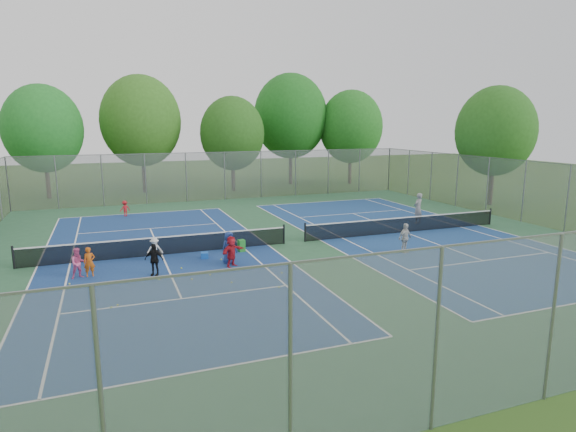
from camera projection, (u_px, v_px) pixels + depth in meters
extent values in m
plane|color=#2D5119|center=(295.00, 243.00, 26.00)|extent=(120.00, 120.00, 0.00)
cube|color=#2A5938|center=(295.00, 243.00, 26.00)|extent=(32.00, 32.00, 0.01)
cube|color=navy|center=(162.00, 255.00, 23.56)|extent=(10.97, 23.77, 0.01)
cube|color=navy|center=(404.00, 232.00, 28.44)|extent=(10.97, 23.77, 0.01)
cube|color=black|center=(161.00, 246.00, 23.48)|extent=(12.87, 0.10, 0.91)
cube|color=black|center=(405.00, 225.00, 28.35)|extent=(12.87, 0.10, 0.91)
cube|color=gray|center=(225.00, 176.00, 40.31)|extent=(32.00, 0.10, 4.00)
cube|color=gray|center=(552.00, 319.00, 10.94)|extent=(32.00, 0.10, 4.00)
cube|color=gray|center=(524.00, 192.00, 31.19)|extent=(0.10, 32.00, 4.00)
cylinder|color=#443326|center=(48.00, 178.00, 40.99)|extent=(0.36, 0.36, 3.50)
ellipsoid|color=#1F6B22|center=(43.00, 129.00, 40.20)|extent=(6.40, 6.40, 7.36)
cylinder|color=#443326|center=(144.00, 172.00, 44.66)|extent=(0.36, 0.36, 3.85)
ellipsoid|color=#31641D|center=(141.00, 121.00, 43.78)|extent=(7.20, 7.20, 8.28)
cylinder|color=#443326|center=(233.00, 174.00, 45.67)|extent=(0.36, 0.36, 3.15)
ellipsoid|color=#265819|center=(232.00, 133.00, 44.94)|extent=(6.00, 6.00, 6.90)
cylinder|color=#443326|center=(290.00, 164.00, 50.76)|extent=(0.36, 0.36, 4.20)
ellipsoid|color=#1B5C1A|center=(291.00, 116.00, 49.82)|extent=(7.60, 7.60, 8.74)
cylinder|color=#443326|center=(350.00, 167.00, 51.08)|extent=(0.36, 0.36, 3.50)
ellipsoid|color=#1F641D|center=(351.00, 127.00, 50.28)|extent=(6.60, 6.60, 7.59)
cylinder|color=#443326|center=(491.00, 183.00, 37.79)|extent=(0.36, 0.36, 3.50)
ellipsoid|color=#235819|center=(495.00, 131.00, 37.02)|extent=(6.00, 6.00, 6.90)
cube|color=blue|center=(205.00, 255.00, 22.99)|extent=(0.40, 0.40, 0.29)
cube|color=#258A2B|center=(241.00, 246.00, 24.17)|extent=(0.35, 0.35, 0.61)
imported|color=#BF5211|center=(89.00, 262.00, 20.19)|extent=(0.50, 0.36, 1.27)
imported|color=#D6538A|center=(78.00, 263.00, 20.00)|extent=(0.74, 0.64, 1.30)
imported|color=silver|center=(155.00, 250.00, 22.42)|extent=(0.76, 0.47, 1.14)
imported|color=black|center=(154.00, 260.00, 20.32)|extent=(0.88, 0.67, 1.39)
imported|color=navy|center=(229.00, 248.00, 22.08)|extent=(0.84, 0.67, 1.51)
imported|color=red|center=(231.00, 252.00, 21.56)|extent=(1.33, 1.06, 1.42)
imported|color=red|center=(125.00, 209.00, 33.22)|extent=(0.82, 0.65, 1.11)
imported|color=gray|center=(418.00, 208.00, 30.84)|extent=(0.84, 0.70, 1.98)
imported|color=beige|center=(405.00, 238.00, 23.87)|extent=(0.95, 0.61, 1.50)
sphere|color=yellow|center=(118.00, 306.00, 17.00)|extent=(0.07, 0.07, 0.07)
sphere|color=#DEF338|center=(247.00, 269.00, 21.28)|extent=(0.07, 0.07, 0.07)
sphere|color=#ACC82E|center=(279.00, 288.00, 18.84)|extent=(0.07, 0.07, 0.07)
sphere|color=#CEE435|center=(181.00, 268.00, 21.32)|extent=(0.07, 0.07, 0.07)
sphere|color=#E9F538|center=(210.00, 275.00, 20.39)|extent=(0.07, 0.07, 0.07)
sphere|color=#B3D130|center=(282.00, 273.00, 20.65)|extent=(0.07, 0.07, 0.07)
sphere|color=#B1D431|center=(111.00, 308.00, 16.79)|extent=(0.07, 0.07, 0.07)
sphere|color=gold|center=(192.00, 280.00, 19.81)|extent=(0.07, 0.07, 0.07)
sphere|color=#E6F438|center=(70.00, 284.00, 19.23)|extent=(0.07, 0.07, 0.07)
sphere|color=#C0D130|center=(221.00, 260.00, 22.66)|extent=(0.07, 0.07, 0.07)
sphere|color=#BED431|center=(232.00, 283.00, 19.41)|extent=(0.07, 0.07, 0.07)
sphere|color=#E8F037|center=(159.00, 280.00, 19.78)|extent=(0.07, 0.07, 0.07)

